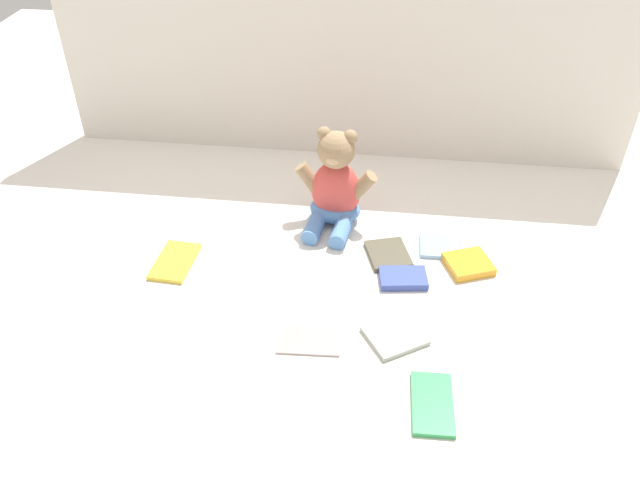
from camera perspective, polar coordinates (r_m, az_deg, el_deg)
ground_plane at (r=1.52m, az=0.28°, el=-0.69°), size 3.20×3.20×0.00m
backdrop_drape at (r=1.78m, az=2.21°, el=16.93°), size 1.59×0.03×0.64m
teddy_bear at (r=1.57m, az=1.36°, el=4.64°), size 0.21×0.19×0.25m
book_case_0 at (r=1.50m, az=13.17°, el=-2.12°), size 0.12×0.12×0.02m
book_case_1 at (r=1.21m, az=10.04°, el=-14.26°), size 0.08×0.14×0.01m
book_case_2 at (r=1.44m, az=7.47°, el=-3.42°), size 0.11×0.08×0.02m
book_case_3 at (r=1.31m, az=6.73°, el=-8.53°), size 0.14×0.14×0.01m
book_case_4 at (r=1.51m, az=-12.87°, el=-1.89°), size 0.09×0.14×0.01m
book_case_5 at (r=1.50m, az=6.13°, el=-1.28°), size 0.12×0.13×0.01m
book_case_6 at (r=1.55m, az=10.34°, el=-0.52°), size 0.07×0.09×0.01m
book_case_7 at (r=1.29m, az=-1.00°, el=-8.95°), size 0.13×0.08×0.01m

